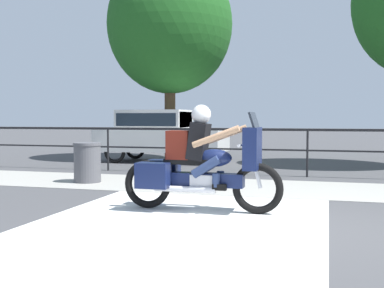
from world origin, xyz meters
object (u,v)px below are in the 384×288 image
at_px(trash_bin, 87,162).
at_px(parked_car, 159,132).
at_px(tree_behind_car, 170,25).
at_px(motorcycle, 199,164).

bearing_deg(trash_bin, parked_car, 91.87).
bearing_deg(tree_behind_car, parked_car, -93.68).
distance_m(motorcycle, tree_behind_car, 9.63).
height_order(motorcycle, trash_bin, motorcycle).
height_order(motorcycle, parked_car, parked_car).
xyz_separation_m(trash_bin, tree_behind_car, (-0.10, 5.89, 3.99)).
distance_m(parked_car, tree_behind_car, 3.61).
bearing_deg(parked_car, motorcycle, -65.26).
xyz_separation_m(parked_car, trash_bin, (0.16, -4.98, -0.50)).
bearing_deg(parked_car, tree_behind_car, 87.02).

